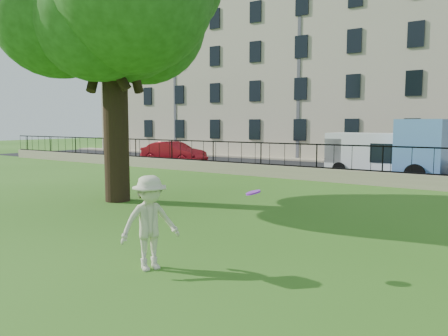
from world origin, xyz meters
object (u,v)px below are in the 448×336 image
Objects in this scene: man at (150,223)px; red_sedan at (174,153)px; frisbee at (253,193)px; white_van at (381,155)px.

man is 0.39× the size of red_sedan.
frisbee is 0.06× the size of red_sedan.
white_van is (13.00, 1.00, 0.35)m from red_sedan.
frisbee is 0.05× the size of white_van.
man reaches higher than frisbee.
red_sedan is at bearing -172.84° from white_van.
frisbee is at bearing -79.74° from white_van.
frisbee is at bearing -137.48° from red_sedan.
white_van reaches higher than frisbee.
man reaches higher than red_sedan.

